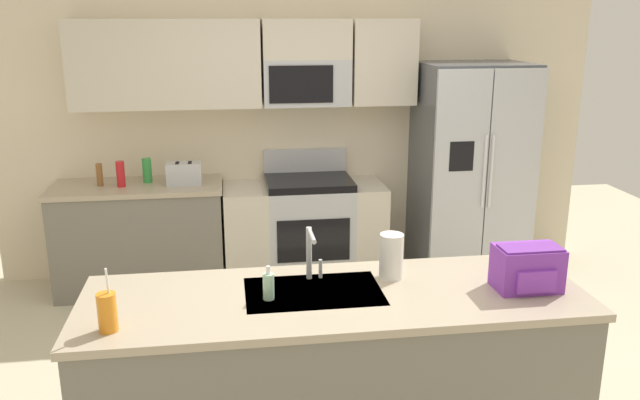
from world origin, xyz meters
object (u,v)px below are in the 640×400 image
at_px(sink_faucet, 311,250).
at_px(bottle_green, 147,170).
at_px(toaster, 184,173).
at_px(pepper_mill, 99,175).
at_px(bottle_red, 121,174).
at_px(backpack, 528,267).
at_px(drink_cup_orange, 107,312).
at_px(range_oven, 305,230).
at_px(soap_dispenser, 269,286).
at_px(paper_towel_roll, 391,256).
at_px(refrigerator, 470,172).

bearing_deg(sink_faucet, bottle_green, 115.28).
xyz_separation_m(toaster, pepper_mill, (-0.67, 0.05, 0.00)).
bearing_deg(toaster, bottle_red, -179.55).
distance_m(pepper_mill, backpack, 3.49).
distance_m(drink_cup_orange, backpack, 2.01).
distance_m(pepper_mill, bottle_red, 0.18).
bearing_deg(range_oven, toaster, -176.96).
height_order(sink_faucet, soap_dispenser, sink_faucet).
relative_size(range_oven, toaster, 4.86).
xyz_separation_m(range_oven, paper_towel_roll, (0.19, -2.21, 0.58)).
xyz_separation_m(toaster, bottle_green, (-0.30, 0.11, 0.01)).
distance_m(range_oven, backpack, 2.65).
height_order(pepper_mill, backpack, backpack).
bearing_deg(backpack, bottle_green, 130.12).
bearing_deg(range_oven, paper_towel_roll, -85.15).
bearing_deg(bottle_red, toaster, 0.45).
xyz_separation_m(range_oven, pepper_mill, (-1.66, -0.00, 0.55)).
bearing_deg(drink_cup_orange, bottle_green, 92.42).
bearing_deg(bottle_red, bottle_green, 30.16).
relative_size(drink_cup_orange, backpack, 0.92).
bearing_deg(sink_faucet, backpack, -14.18).
bearing_deg(refrigerator, drink_cup_orange, -135.69).
distance_m(sink_faucet, backpack, 1.09).
xyz_separation_m(bottle_red, backpack, (2.31, -2.40, 0.01)).
distance_m(toaster, bottle_red, 0.50).
height_order(range_oven, refrigerator, refrigerator).
bearing_deg(drink_cup_orange, range_oven, 65.79).
height_order(pepper_mill, sink_faucet, sink_faucet).
distance_m(bottle_green, bottle_red, 0.23).
bearing_deg(toaster, refrigerator, -0.46).
height_order(toaster, bottle_green, bottle_green).
relative_size(bottle_green, sink_faucet, 0.72).
height_order(pepper_mill, drink_cup_orange, drink_cup_orange).
bearing_deg(sink_faucet, toaster, 109.49).
relative_size(range_oven, refrigerator, 0.74).
bearing_deg(range_oven, sink_faucet, -96.04).
bearing_deg(soap_dispenser, paper_towel_roll, 15.10).
bearing_deg(bottle_red, sink_faucet, -59.51).
height_order(refrigerator, drink_cup_orange, refrigerator).
distance_m(bottle_red, drink_cup_orange, 2.58).
xyz_separation_m(drink_cup_orange, paper_towel_roll, (1.37, 0.41, 0.03)).
bearing_deg(toaster, range_oven, 3.04).
xyz_separation_m(refrigerator, soap_dispenser, (-1.90, -2.32, 0.04)).
relative_size(pepper_mill, paper_towel_roll, 0.76).
bearing_deg(bottle_green, range_oven, -2.52).
height_order(drink_cup_orange, backpack, drink_cup_orange).
relative_size(range_oven, bottle_red, 6.58).
xyz_separation_m(drink_cup_orange, backpack, (2.00, 0.17, 0.03)).
xyz_separation_m(bottle_green, soap_dispenser, (0.83, -2.45, -0.03)).
bearing_deg(bottle_green, drink_cup_orange, -87.58).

